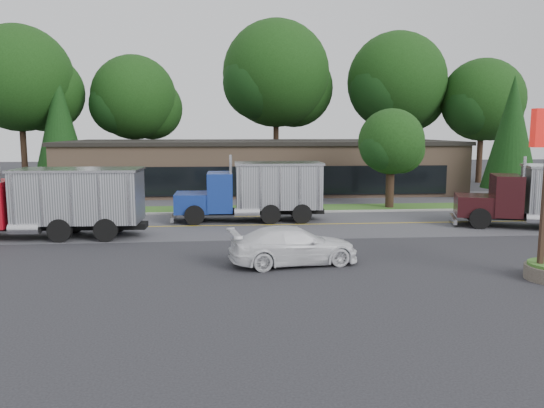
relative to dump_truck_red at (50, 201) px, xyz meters
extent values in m
plane|color=#333338|center=(9.49, -6.49, -1.81)|extent=(140.00, 140.00, 0.00)
cube|color=#525257|center=(9.49, 2.51, -1.81)|extent=(60.00, 8.00, 0.02)
cube|color=gold|center=(9.49, 2.51, -1.81)|extent=(60.00, 0.12, 0.01)
cube|color=#9E9E99|center=(9.49, 6.71, -1.81)|extent=(60.00, 0.30, 0.12)
cube|color=#325D20|center=(9.49, 8.51, -1.81)|extent=(60.00, 3.40, 0.03)
cube|color=#525257|center=(9.49, 13.51, -1.81)|extent=(60.00, 7.00, 0.02)
cube|color=#8C6C56|center=(11.49, 19.51, 0.19)|extent=(32.00, 12.00, 4.00)
cube|color=#332116|center=(19.49, -8.99, 0.79)|extent=(0.16, 0.16, 5.00)
cylinder|color=#382619|center=(-10.51, 25.51, 0.85)|extent=(0.56, 0.56, 5.34)
sphere|color=black|center=(-10.51, 25.51, 8.10)|extent=(9.76, 9.76, 9.76)
sphere|color=black|center=(-8.68, 26.73, 6.88)|extent=(7.32, 7.32, 7.32)
cylinder|color=#382619|center=(-0.51, 27.51, 0.43)|extent=(0.56, 0.56, 4.49)
sphere|color=black|center=(-0.51, 27.51, 6.53)|extent=(8.22, 8.22, 8.22)
sphere|color=black|center=(1.03, 28.53, 5.50)|extent=(6.16, 6.16, 6.16)
sphere|color=black|center=(-1.79, 26.74, 5.76)|extent=(5.65, 5.65, 5.65)
cylinder|color=#382619|center=(13.49, 27.51, 1.08)|extent=(0.56, 0.56, 5.79)
sphere|color=black|center=(13.49, 27.51, 8.94)|extent=(10.59, 10.59, 10.59)
sphere|color=black|center=(15.47, 28.83, 7.61)|extent=(7.94, 7.94, 7.94)
sphere|color=black|center=(11.83, 26.51, 7.95)|extent=(7.28, 7.28, 7.28)
cylinder|color=#382619|center=(25.49, 26.51, 0.87)|extent=(0.56, 0.56, 5.37)
sphere|color=black|center=(25.49, 26.51, 8.15)|extent=(9.81, 9.81, 9.81)
sphere|color=black|center=(27.33, 27.73, 6.92)|extent=(7.36, 7.36, 7.36)
sphere|color=black|center=(23.96, 25.59, 7.23)|extent=(6.75, 6.75, 6.75)
cylinder|color=#382619|center=(33.49, 24.51, 0.37)|extent=(0.56, 0.56, 4.37)
sphere|color=black|center=(33.49, 24.51, 6.30)|extent=(7.99, 7.99, 7.99)
sphere|color=black|center=(34.99, 25.51, 5.30)|extent=(5.99, 5.99, 5.99)
sphere|color=black|center=(32.24, 23.76, 5.55)|extent=(5.49, 5.49, 5.49)
cylinder|color=#382619|center=(-6.51, 23.51, -1.31)|extent=(0.44, 0.44, 1.00)
cone|color=black|center=(-6.51, 23.51, 3.93)|extent=(4.59, 4.59, 9.40)
cylinder|color=#382619|center=(29.49, 11.51, -1.31)|extent=(0.44, 0.44, 1.00)
cone|color=black|center=(29.49, 11.51, 3.25)|extent=(4.05, 4.05, 8.28)
cylinder|color=#382619|center=(19.49, 8.51, -0.62)|extent=(0.56, 0.56, 2.40)
sphere|color=black|center=(19.49, 8.51, 2.64)|extent=(4.38, 4.38, 4.38)
sphere|color=black|center=(20.31, 9.05, 2.09)|extent=(3.29, 3.29, 3.29)
sphere|color=black|center=(18.80, 8.10, 2.22)|extent=(3.01, 3.01, 3.01)
cube|color=black|center=(-0.30, 0.01, -1.24)|extent=(9.79, 1.24, 0.28)
cube|color=silver|center=(1.40, -0.03, 0.21)|extent=(5.90, 2.64, 2.50)
cube|color=silver|center=(1.40, -0.03, 1.51)|extent=(6.05, 2.79, 0.12)
cylinder|color=black|center=(1.85, 1.11, -1.24)|extent=(1.11, 0.38, 1.10)
cylinder|color=black|center=(1.80, -1.19, -1.24)|extent=(1.11, 0.38, 1.10)
cube|color=black|center=(10.08, 3.94, -1.24)|extent=(8.07, 1.01, 0.28)
cube|color=navy|center=(6.57, 3.94, -0.69)|extent=(1.93, 2.30, 1.10)
cube|color=navy|center=(8.15, 3.94, -0.09)|extent=(1.41, 2.40, 2.20)
cube|color=black|center=(7.53, 3.94, 0.31)|extent=(0.06, 2.10, 0.90)
cube|color=silver|center=(11.48, 3.94, 0.21)|extent=(4.83, 2.51, 2.50)
cube|color=silver|center=(11.48, 3.94, 1.51)|extent=(4.98, 2.66, 0.12)
cylinder|color=black|center=(6.74, 5.09, -1.24)|extent=(1.10, 0.35, 1.10)
cylinder|color=black|center=(6.75, 2.79, -1.24)|extent=(1.10, 0.35, 1.10)
cylinder|color=black|center=(11.83, 5.09, -1.24)|extent=(1.10, 0.35, 1.10)
cylinder|color=black|center=(11.83, 2.79, -1.24)|extent=(1.10, 0.35, 1.10)
cube|color=black|center=(25.46, 0.45, -1.24)|extent=(8.05, 3.51, 0.28)
cube|color=black|center=(22.09, 1.56, -0.69)|extent=(2.57, 2.80, 1.10)
cube|color=black|center=(23.61, 1.06, -0.09)|extent=(2.10, 2.72, 2.20)
cube|color=black|center=(23.02, 1.25, 0.31)|extent=(0.72, 2.01, 0.90)
cylinder|color=black|center=(22.62, 2.59, -1.24)|extent=(1.15, 0.68, 1.10)
cylinder|color=black|center=(21.90, 0.41, -1.24)|extent=(1.15, 0.68, 1.10)
imported|color=white|center=(11.15, -6.04, -1.08)|extent=(5.35, 2.87, 1.47)
camera|label=1|loc=(8.62, -26.23, 3.44)|focal=35.00mm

